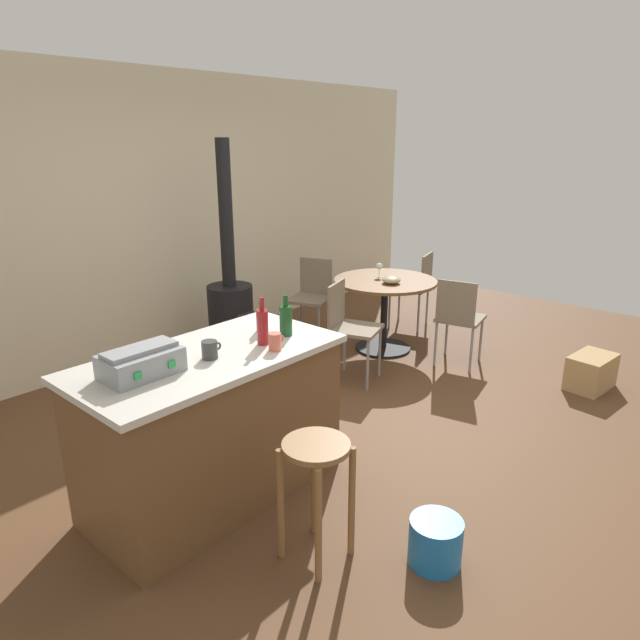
# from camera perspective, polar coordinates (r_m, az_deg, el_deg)

# --- Properties ---
(ground_plane) EXTENTS (8.80, 8.80, 0.00)m
(ground_plane) POSITION_cam_1_polar(r_m,az_deg,el_deg) (4.40, 3.35, -10.39)
(ground_plane) COLOR brown
(back_wall) EXTENTS (8.00, 0.10, 2.70)m
(back_wall) POSITION_cam_1_polar(r_m,az_deg,el_deg) (5.79, -16.41, 9.96)
(back_wall) COLOR beige
(back_wall) RESTS_ON ground_plane
(kitchen_island) EXTENTS (1.55, 0.78, 0.92)m
(kitchen_island) POSITION_cam_1_polar(r_m,az_deg,el_deg) (3.47, -10.72, -10.41)
(kitchen_island) COLOR brown
(kitchen_island) RESTS_ON ground_plane
(wooden_stool) EXTENTS (0.34, 0.34, 0.66)m
(wooden_stool) POSITION_cam_1_polar(r_m,az_deg,el_deg) (2.93, -0.39, -15.27)
(wooden_stool) COLOR olive
(wooden_stool) RESTS_ON ground_plane
(dining_table) EXTENTS (1.02, 1.02, 0.74)m
(dining_table) POSITION_cam_1_polar(r_m,az_deg,el_deg) (5.71, 6.53, 2.39)
(dining_table) COLOR black
(dining_table) RESTS_ON ground_plane
(folding_chair_near) EXTENTS (0.47, 0.47, 0.86)m
(folding_chair_near) POSITION_cam_1_polar(r_m,az_deg,el_deg) (5.42, 13.78, 0.47)
(folding_chair_near) COLOR #7F705B
(folding_chair_near) RESTS_ON ground_plane
(folding_chair_far) EXTENTS (0.49, 0.49, 0.86)m
(folding_chair_far) POSITION_cam_1_polar(r_m,az_deg,el_deg) (6.46, 9.62, 3.60)
(folding_chair_far) COLOR #7F705B
(folding_chair_far) RESTS_ON ground_plane
(folding_chair_left) EXTENTS (0.52, 0.52, 0.85)m
(folding_chair_left) POSITION_cam_1_polar(r_m,az_deg,el_deg) (6.03, -0.81, 2.73)
(folding_chair_left) COLOR #7F705B
(folding_chair_left) RESTS_ON ground_plane
(folding_chair_right) EXTENTS (0.51, 0.51, 0.88)m
(folding_chair_right) POSITION_cam_1_polar(r_m,az_deg,el_deg) (4.97, 2.92, -0.31)
(folding_chair_right) COLOR #7F705B
(folding_chair_right) RESTS_ON ground_plane
(wood_stove) EXTENTS (0.44, 0.45, 2.08)m
(wood_stove) POSITION_cam_1_polar(r_m,az_deg,el_deg) (5.58, -8.99, 1.41)
(wood_stove) COLOR black
(wood_stove) RESTS_ON ground_plane
(toolbox) EXTENTS (0.39, 0.26, 0.15)m
(toolbox) POSITION_cam_1_polar(r_m,az_deg,el_deg) (3.06, -17.59, -4.05)
(toolbox) COLOR gray
(toolbox) RESTS_ON kitchen_island
(bottle_0) EXTENTS (0.07, 0.07, 0.29)m
(bottle_0) POSITION_cam_1_polar(r_m,az_deg,el_deg) (3.34, -5.80, -0.65)
(bottle_0) COLOR maroon
(bottle_0) RESTS_ON kitchen_island
(bottle_1) EXTENTS (0.08, 0.08, 0.26)m
(bottle_1) POSITION_cam_1_polar(r_m,az_deg,el_deg) (3.49, -3.46, 0.02)
(bottle_1) COLOR #194C23
(bottle_1) RESTS_ON kitchen_island
(bottle_2) EXTENTS (0.07, 0.07, 0.20)m
(bottle_2) POSITION_cam_1_polar(r_m,az_deg,el_deg) (3.58, -5.91, 0.05)
(bottle_2) COLOR #603314
(bottle_2) RESTS_ON kitchen_island
(cup_0) EXTENTS (0.11, 0.07, 0.10)m
(cup_0) POSITION_cam_1_polar(r_m,az_deg,el_deg) (3.26, -4.55, -2.18)
(cup_0) COLOR #DB6651
(cup_0) RESTS_ON kitchen_island
(cup_1) EXTENTS (0.12, 0.09, 0.10)m
(cup_1) POSITION_cam_1_polar(r_m,az_deg,el_deg) (3.20, -11.03, -2.95)
(cup_1) COLOR #383838
(cup_1) RESTS_ON kitchen_island
(wine_glass) EXTENTS (0.07, 0.07, 0.14)m
(wine_glass) POSITION_cam_1_polar(r_m,az_deg,el_deg) (5.74, 5.99, 5.37)
(wine_glass) COLOR silver
(wine_glass) RESTS_ON dining_table
(serving_bowl) EXTENTS (0.18, 0.18, 0.07)m
(serving_bowl) POSITION_cam_1_polar(r_m,az_deg,el_deg) (5.52, 7.19, 4.04)
(serving_bowl) COLOR tan
(serving_bowl) RESTS_ON dining_table
(cardboard_box) EXTENTS (0.47, 0.33, 0.30)m
(cardboard_box) POSITION_cam_1_polar(r_m,az_deg,el_deg) (5.45, 25.63, -4.72)
(cardboard_box) COLOR tan
(cardboard_box) RESTS_ON ground_plane
(plastic_bucket) EXTENTS (0.27, 0.27, 0.25)m
(plastic_bucket) POSITION_cam_1_polar(r_m,az_deg,el_deg) (3.16, 11.54, -21.04)
(plastic_bucket) COLOR blue
(plastic_bucket) RESTS_ON ground_plane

